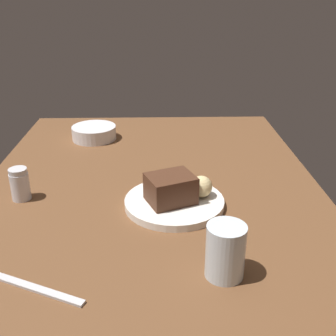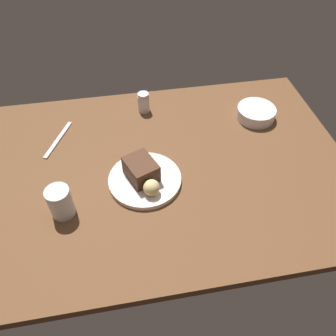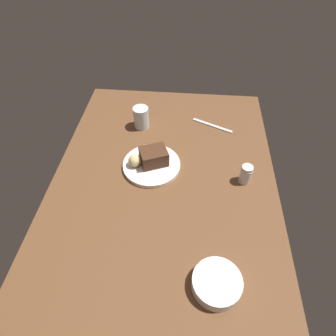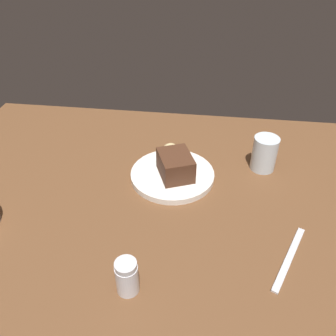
{
  "view_description": "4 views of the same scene",
  "coord_description": "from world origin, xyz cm",
  "views": [
    {
      "loc": [
        -88.87,
        -1.81,
        49.02
      ],
      "look_at": [
        1.34,
        -4.24,
        8.47
      ],
      "focal_mm": 44.12,
      "sensor_mm": 36.0,
      "label": 1
    },
    {
      "loc": [
        -12.21,
        -73.97,
        83.13
      ],
      "look_at": [
        0.37,
        -2.95,
        5.05
      ],
      "focal_mm": 36.27,
      "sensor_mm": 36.0,
      "label": 2
    },
    {
      "loc": [
        68.54,
        7.73,
        85.62
      ],
      "look_at": [
        -4.83,
        1.22,
        5.46
      ],
      "focal_mm": 30.7,
      "sensor_mm": 36.0,
      "label": 3
    },
    {
      "loc": [
        -15.75,
        68.41,
        61.47
      ],
      "look_at": [
        -6.59,
        -1.72,
        8.81
      ],
      "focal_mm": 37.34,
      "sensor_mm": 36.0,
      "label": 4
    }
  ],
  "objects": [
    {
      "name": "dining_table",
      "position": [
        0.0,
        0.0,
        1.5
      ],
      "size": [
        120.0,
        84.0,
        3.0
      ],
      "primitive_type": "cube",
      "color": "brown",
      "rests_on": "ground"
    },
    {
      "name": "dessert_plate",
      "position": [
        -7.31,
        -5.43,
        3.82
      ],
      "size": [
        22.42,
        22.42,
        1.65
      ],
      "primitive_type": "cylinder",
      "color": "white",
      "rests_on": "dining_table"
    },
    {
      "name": "chocolate_cake_slice",
      "position": [
        -8.19,
        -4.56,
        7.77
      ],
      "size": [
        11.2,
        12.27,
        6.24
      ],
      "primitive_type": "cube",
      "rotation": [
        0.0,
        0.0,
        1.96
      ],
      "color": "#472819",
      "rests_on": "dessert_plate"
    },
    {
      "name": "bread_roll",
      "position": [
        -6.05,
        -11.58,
        7.11
      ],
      "size": [
        4.91,
        4.91,
        4.91
      ],
      "primitive_type": "sphere",
      "color": "#DBC184",
      "rests_on": "dessert_plate"
    },
    {
      "name": "salt_shaker",
      "position": [
        -3.06,
        29.99,
        6.78
      ],
      "size": [
        4.34,
        4.34,
        7.67
      ],
      "color": "silver",
      "rests_on": "dining_table"
    },
    {
      "name": "water_glass",
      "position": [
        -31.65,
        -13.02,
        7.85
      ],
      "size": [
        6.77,
        6.77,
        9.71
      ],
      "primitive_type": "cylinder",
      "color": "silver",
      "rests_on": "dining_table"
    },
    {
      "name": "side_bowl",
      "position": [
        37.13,
        18.54,
        5.13
      ],
      "size": [
        14.0,
        14.0,
        4.26
      ],
      "primitive_type": "cylinder",
      "color": "silver",
      "rests_on": "dining_table"
    },
    {
      "name": "butter_knife",
      "position": [
        -34.62,
        18.69,
        3.25
      ],
      "size": [
        9.17,
        17.86,
        0.5
      ],
      "primitive_type": "cube",
      "rotation": [
        0.0,
        0.0,
        1.14
      ],
      "color": "silver",
      "rests_on": "dining_table"
    }
  ]
}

